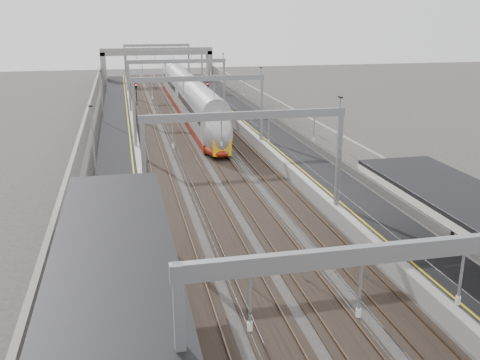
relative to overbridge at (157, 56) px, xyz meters
name	(u,v)px	position (x,y,z in m)	size (l,w,h in m)	color
platform_left	(118,145)	(-8.00, -55.00, -4.81)	(4.00, 120.00, 1.00)	black
platform_right	(269,137)	(8.00, -55.00, -4.81)	(4.00, 120.00, 1.00)	black
tracks	(196,145)	(0.00, -55.00, -5.26)	(11.40, 140.00, 0.20)	black
overhead_line	(187,80)	(0.00, -48.38, 0.83)	(13.00, 140.00, 6.60)	gray
canopy_left	(112,340)	(-8.02, -97.01, -0.22)	(4.40, 30.00, 4.24)	black
overbridge	(157,56)	(0.00, 0.00, 0.00)	(22.00, 2.20, 6.90)	gray
wall_left	(85,136)	(-11.20, -55.00, -3.71)	(0.30, 120.00, 3.20)	gray
wall_right	(298,126)	(11.20, -55.00, -3.71)	(0.30, 120.00, 3.20)	gray
train	(189,101)	(1.50, -38.21, -3.14)	(2.81, 51.14, 4.43)	maroon
signal_green	(136,90)	(-5.20, -28.30, -2.89)	(0.32, 0.32, 3.48)	black
signal_red_near	(193,89)	(3.20, -29.18, -2.89)	(0.32, 0.32, 3.48)	black
signal_red_far	(208,89)	(5.40, -29.35, -2.89)	(0.32, 0.32, 3.48)	black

